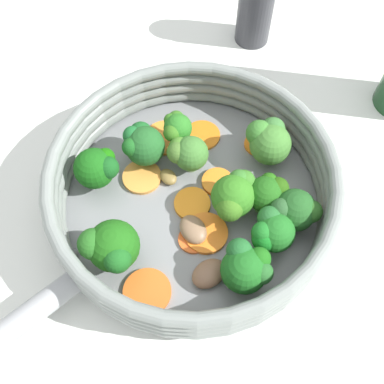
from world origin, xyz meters
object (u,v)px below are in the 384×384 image
at_px(carrot_slice_1, 142,177).
at_px(carrot_slice_0, 202,135).
at_px(broccoli_floret_0, 234,196).
at_px(broccoli_floret_10, 271,232).
at_px(carrot_slice_2, 258,144).
at_px(carrot_slice_3, 218,182).
at_px(carrot_slice_7, 165,138).
at_px(mushroom_piece_1, 209,274).
at_px(carrot_slice_5, 191,204).
at_px(salt_shaker, 256,2).
at_px(broccoli_floret_6, 143,144).
at_px(broccoli_floret_5, 187,153).
at_px(broccoli_floret_9, 97,168).
at_px(broccoli_floret_7, 267,193).
at_px(mushroom_piece_2, 168,177).
at_px(broccoli_floret_1, 295,211).
at_px(skillet, 192,203).
at_px(carrot_slice_4, 147,292).
at_px(carrot_slice_6, 287,205).
at_px(carrot_slice_9, 206,233).
at_px(mushroom_piece_0, 195,229).
at_px(broccoli_floret_4, 176,128).
at_px(broccoli_floret_2, 269,141).
at_px(broccoli_floret_8, 111,247).
at_px(carrot_slice_8, 192,239).
at_px(broccoli_floret_3, 246,267).

bearing_deg(carrot_slice_1, carrot_slice_0, 38.59).
distance_m(broccoli_floret_0, broccoli_floret_10, 0.05).
distance_m(carrot_slice_0, carrot_slice_2, 0.06).
height_order(carrot_slice_1, carrot_slice_3, same).
bearing_deg(carrot_slice_7, mushroom_piece_1, -75.67).
distance_m(carrot_slice_5, salt_shaker, 0.27).
distance_m(carrot_slice_7, broccoli_floret_6, 0.04).
xyz_separation_m(carrot_slice_0, broccoli_floret_5, (-0.02, -0.04, 0.02)).
xyz_separation_m(broccoli_floret_9, mushroom_piece_1, (0.10, -0.10, -0.02)).
bearing_deg(broccoli_floret_5, carrot_slice_7, 122.05).
relative_size(carrot_slice_1, broccoli_floret_7, 0.89).
distance_m(mushroom_piece_2, salt_shaker, 0.25).
bearing_deg(carrot_slice_5, carrot_slice_7, 107.11).
height_order(carrot_slice_0, broccoli_floret_1, broccoli_floret_1).
relative_size(skillet, carrot_slice_4, 5.99).
bearing_deg(broccoli_floret_6, mushroom_piece_2, -46.40).
distance_m(carrot_slice_5, carrot_slice_6, 0.10).
height_order(carrot_slice_9, mushroom_piece_0, mushroom_piece_0).
bearing_deg(carrot_slice_5, broccoli_floret_4, 99.41).
distance_m(carrot_slice_3, broccoli_floret_2, 0.07).
bearing_deg(carrot_slice_2, salt_shaker, 86.17).
distance_m(carrot_slice_5, broccoli_floret_1, 0.10).
height_order(carrot_slice_4, broccoli_floret_8, broccoli_floret_8).
xyz_separation_m(carrot_slice_7, broccoli_floret_7, (0.10, -0.09, 0.03)).
relative_size(carrot_slice_0, broccoli_floret_9, 0.81).
height_order(broccoli_floret_1, broccoli_floret_8, broccoli_floret_8).
bearing_deg(broccoli_floret_9, carrot_slice_1, 5.45).
bearing_deg(carrot_slice_1, carrot_slice_6, -14.21).
xyz_separation_m(carrot_slice_8, mushroom_piece_1, (0.01, -0.04, 0.01)).
xyz_separation_m(broccoli_floret_7, mushroom_piece_0, (-0.07, -0.03, -0.02)).
bearing_deg(broccoli_floret_7, carrot_slice_1, 163.62).
relative_size(carrot_slice_0, mushroom_piece_0, 1.21).
bearing_deg(broccoli_floret_5, carrot_slice_0, 65.66).
bearing_deg(mushroom_piece_2, carrot_slice_6, -16.28).
bearing_deg(mushroom_piece_0, broccoli_floret_10, -11.55).
bearing_deg(carrot_slice_4, carrot_slice_9, 45.02).
distance_m(carrot_slice_2, carrot_slice_3, 0.07).
bearing_deg(carrot_slice_0, broccoli_floret_1, -52.82).
bearing_deg(carrot_slice_8, broccoli_floret_2, 49.25).
bearing_deg(carrot_slice_0, mushroom_piece_0, -95.71).
height_order(broccoli_floret_10, salt_shaker, salt_shaker).
relative_size(carrot_slice_8, broccoli_floret_1, 0.60).
height_order(broccoli_floret_3, mushroom_piece_0, broccoli_floret_3).
distance_m(carrot_slice_3, carrot_slice_7, 0.08).
xyz_separation_m(carrot_slice_6, broccoli_floret_1, (-0.00, -0.02, 0.03)).
distance_m(mushroom_piece_0, mushroom_piece_2, 0.07).
distance_m(carrot_slice_7, broccoli_floret_7, 0.13).
bearing_deg(carrot_slice_7, broccoli_floret_3, -65.85).
bearing_deg(mushroom_piece_1, broccoli_floret_10, 27.82).
bearing_deg(carrot_slice_7, skillet, -70.45).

